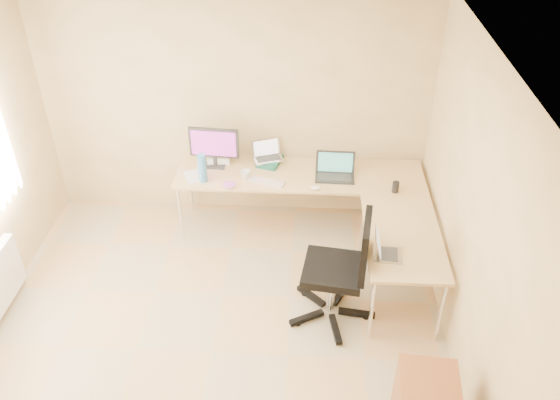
# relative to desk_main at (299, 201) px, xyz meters

# --- Properties ---
(floor) EXTENTS (4.50, 4.50, 0.00)m
(floor) POSITION_rel_desk_main_xyz_m (-0.72, -1.85, -0.36)
(floor) COLOR tan
(floor) RESTS_ON ground
(ceiling) EXTENTS (4.50, 4.50, 0.00)m
(ceiling) POSITION_rel_desk_main_xyz_m (-0.72, -1.85, 2.24)
(ceiling) COLOR white
(ceiling) RESTS_ON ground
(wall_back) EXTENTS (4.50, 0.00, 4.50)m
(wall_back) POSITION_rel_desk_main_xyz_m (-0.72, 0.40, 0.93)
(wall_back) COLOR #DEBE86
(wall_back) RESTS_ON ground
(wall_right) EXTENTS (0.00, 4.50, 4.50)m
(wall_right) POSITION_rel_desk_main_xyz_m (1.38, -1.85, 0.93)
(wall_right) COLOR #DEBE86
(wall_right) RESTS_ON ground
(desk_main) EXTENTS (2.65, 0.70, 0.73)m
(desk_main) POSITION_rel_desk_main_xyz_m (0.00, 0.00, 0.00)
(desk_main) COLOR tan
(desk_main) RESTS_ON ground
(desk_return) EXTENTS (0.70, 1.30, 0.73)m
(desk_return) POSITION_rel_desk_main_xyz_m (0.98, -1.00, 0.00)
(desk_return) COLOR tan
(desk_return) RESTS_ON ground
(monitor) EXTENTS (0.55, 0.22, 0.46)m
(monitor) POSITION_rel_desk_main_xyz_m (-0.93, 0.11, 0.59)
(monitor) COLOR #282726
(monitor) RESTS_ON desk_main
(book_stack) EXTENTS (0.30, 0.35, 0.05)m
(book_stack) POSITION_rel_desk_main_xyz_m (-0.34, 0.20, 0.39)
(book_stack) COLOR #1A574C
(book_stack) RESTS_ON desk_main
(laptop_center) EXTENTS (0.38, 0.33, 0.20)m
(laptop_center) POSITION_rel_desk_main_xyz_m (-0.36, 0.20, 0.52)
(laptop_center) COLOR silver
(laptop_center) RESTS_ON desk_main
(laptop_black) EXTENTS (0.42, 0.31, 0.26)m
(laptop_black) POSITION_rel_desk_main_xyz_m (0.37, -0.06, 0.49)
(laptop_black) COLOR black
(laptop_black) RESTS_ON desk_main
(keyboard) EXTENTS (0.40, 0.23, 0.02)m
(keyboard) POSITION_rel_desk_main_xyz_m (-0.35, -0.19, 0.37)
(keyboard) COLOR beige
(keyboard) RESTS_ON desk_main
(mouse) EXTENTS (0.12, 0.09, 0.04)m
(mouse) POSITION_rel_desk_main_xyz_m (0.17, -0.30, 0.38)
(mouse) COLOR white
(mouse) RESTS_ON desk_main
(mug) EXTENTS (0.13, 0.13, 0.10)m
(mug) POSITION_rel_desk_main_xyz_m (-0.57, -0.13, 0.41)
(mug) COLOR silver
(mug) RESTS_ON desk_main
(cd_stack) EXTENTS (0.16, 0.16, 0.03)m
(cd_stack) POSITION_rel_desk_main_xyz_m (-0.72, -0.30, 0.38)
(cd_stack) COLOR silver
(cd_stack) RESTS_ON desk_main
(water_bottle) EXTENTS (0.10, 0.10, 0.32)m
(water_bottle) POSITION_rel_desk_main_xyz_m (-1.01, -0.20, 0.52)
(water_bottle) COLOR #3A80BE
(water_bottle) RESTS_ON desk_main
(papers) EXTENTS (0.27, 0.31, 0.01)m
(papers) POSITION_rel_desk_main_xyz_m (-1.13, -0.12, 0.37)
(papers) COLOR silver
(papers) RESTS_ON desk_main
(white_box) EXTENTS (0.26, 0.20, 0.09)m
(white_box) POSITION_rel_desk_main_xyz_m (-0.91, 0.20, 0.41)
(white_box) COLOR white
(white_box) RESTS_ON desk_main
(desk_fan) EXTENTS (0.20, 0.20, 0.24)m
(desk_fan) POSITION_rel_desk_main_xyz_m (-1.11, 0.20, 0.48)
(desk_fan) COLOR silver
(desk_fan) RESTS_ON desk_main
(black_cup) EXTENTS (0.09, 0.09, 0.12)m
(black_cup) POSITION_rel_desk_main_xyz_m (0.98, -0.30, 0.42)
(black_cup) COLOR black
(black_cup) RESTS_ON desk_main
(laptop_return) EXTENTS (0.31, 0.25, 0.20)m
(laptop_return) POSITION_rel_desk_main_xyz_m (0.80, -1.30, 0.46)
(laptop_return) COLOR #B9B9B9
(laptop_return) RESTS_ON desk_return
(office_chair) EXTENTS (0.77, 0.77, 1.14)m
(office_chair) POSITION_rel_desk_main_xyz_m (0.33, -1.32, 0.14)
(office_chair) COLOR black
(office_chair) RESTS_ON ground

